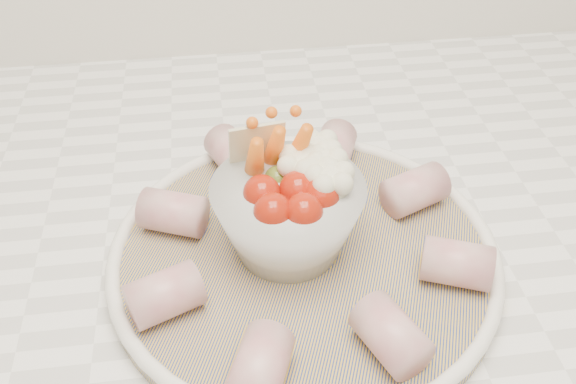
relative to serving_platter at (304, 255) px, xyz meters
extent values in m
cube|color=white|center=(-0.11, 0.08, -0.03)|extent=(2.04, 0.62, 0.04)
cylinder|color=navy|center=(0.00, 0.00, 0.00)|extent=(0.42, 0.42, 0.01)
torus|color=white|center=(0.00, 0.00, 0.00)|extent=(0.32, 0.32, 0.01)
sphere|color=#A81C0A|center=(-0.03, -0.02, 0.07)|extent=(0.03, 0.03, 0.03)
sphere|color=#A81C0A|center=(0.00, -0.02, 0.07)|extent=(0.03, 0.03, 0.03)
sphere|color=#A81C0A|center=(0.01, 0.00, 0.07)|extent=(0.03, 0.03, 0.03)
sphere|color=#A81C0A|center=(-0.03, 0.00, 0.07)|extent=(0.03, 0.03, 0.03)
sphere|color=#A81C0A|center=(-0.01, 0.01, 0.07)|extent=(0.03, 0.03, 0.03)
sphere|color=#587426|center=(-0.02, 0.02, 0.06)|extent=(0.02, 0.02, 0.02)
cone|color=orange|center=(-0.04, 0.03, 0.08)|extent=(0.02, 0.05, 0.07)
cone|color=orange|center=(-0.02, 0.04, 0.08)|extent=(0.03, 0.05, 0.07)
cone|color=orange|center=(0.00, 0.04, 0.08)|extent=(0.04, 0.05, 0.07)
sphere|color=white|center=(0.02, 0.03, 0.07)|extent=(0.03, 0.03, 0.03)
sphere|color=white|center=(0.02, 0.00, 0.07)|extent=(0.03, 0.03, 0.03)
sphere|color=white|center=(0.02, 0.04, 0.07)|extent=(0.03, 0.03, 0.03)
sphere|color=white|center=(0.00, 0.03, 0.07)|extent=(0.03, 0.03, 0.03)
cube|color=beige|center=(-0.03, 0.05, 0.08)|extent=(0.05, 0.02, 0.05)
cylinder|color=#BA5561|center=(0.11, 0.04, 0.02)|extent=(0.06, 0.05, 0.04)
cylinder|color=#BA5561|center=(0.05, 0.11, 0.02)|extent=(0.05, 0.06, 0.04)
cylinder|color=#BA5561|center=(-0.05, 0.12, 0.02)|extent=(0.05, 0.06, 0.04)
cylinder|color=#BA5561|center=(-0.11, 0.04, 0.02)|extent=(0.06, 0.05, 0.04)
cylinder|color=#BA5561|center=(-0.11, -0.05, 0.02)|extent=(0.06, 0.05, 0.04)
cylinder|color=#BA5561|center=(-0.05, -0.12, 0.02)|extent=(0.05, 0.06, 0.04)
cylinder|color=#BA5561|center=(0.04, -0.11, 0.02)|extent=(0.05, 0.06, 0.04)
cylinder|color=#BA5561|center=(0.11, -0.05, 0.02)|extent=(0.06, 0.05, 0.04)
camera|label=1|loc=(-0.06, -0.37, 0.39)|focal=40.00mm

